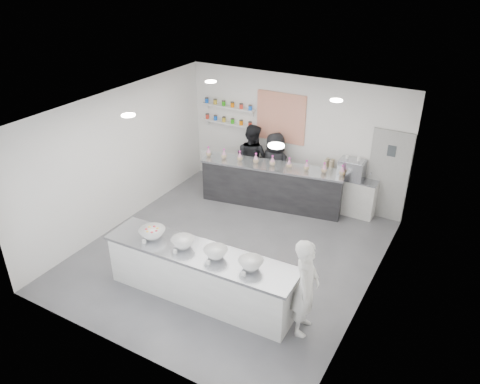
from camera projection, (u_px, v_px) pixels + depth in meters
name	position (u px, v px, depth m)	size (l,w,h in m)	color
floor	(230.00, 253.00, 9.52)	(6.00, 6.00, 0.00)	#515156
ceiling	(229.00, 111.00, 8.13)	(6.00, 6.00, 0.00)	white
back_wall	(294.00, 138.00, 11.14)	(5.50, 5.50, 0.00)	white
left_wall	(119.00, 159.00, 10.03)	(6.00, 6.00, 0.00)	white
right_wall	(374.00, 225.00, 7.62)	(6.00, 6.00, 0.00)	white
back_door	(388.00, 176.00, 10.31)	(0.88, 0.04, 2.10)	#989896
pattern_panel	(281.00, 118.00, 11.06)	(1.25, 0.03, 1.20)	red
jar_shelf_lower	(229.00, 123.00, 11.78)	(1.45, 0.22, 0.04)	silver
jar_shelf_upper	(228.00, 107.00, 11.58)	(1.45, 0.22, 0.04)	silver
preserve_jars	(228.00, 112.00, 11.63)	(1.45, 0.10, 0.56)	red
downlight_0	(128.00, 115.00, 7.98)	(0.24, 0.24, 0.02)	white
downlight_1	(276.00, 146.00, 6.76)	(0.24, 0.24, 0.02)	white
downlight_2	(211.00, 82.00, 9.98)	(0.24, 0.24, 0.02)	white
downlight_3	(336.00, 100.00, 8.76)	(0.24, 0.24, 0.02)	white
prep_counter	(200.00, 275.00, 8.12)	(3.51, 0.80, 0.96)	silver
back_bar	(272.00, 186.00, 11.07)	(3.36, 0.61, 1.04)	black
sneeze_guard	(269.00, 165.00, 10.52)	(3.31, 0.01, 0.28)	white
espresso_ledge	(349.00, 196.00, 10.78)	(1.20, 0.38, 0.89)	silver
espresso_machine	(352.00, 169.00, 10.48)	(0.57, 0.39, 0.43)	#93969E
cup_stacks	(329.00, 166.00, 10.73)	(0.24, 0.24, 0.33)	#928360
prep_bowls	(199.00, 248.00, 7.86)	(2.36, 0.51, 0.17)	white
label_cards	(180.00, 266.00, 7.48)	(2.01, 0.04, 0.07)	white
cookie_bags	(272.00, 161.00, 10.77)	(3.33, 0.13, 0.25)	pink
woman_prep	(306.00, 288.00, 7.24)	(0.62, 0.40, 1.69)	white
staff_left	(252.00, 159.00, 11.51)	(0.87, 0.68, 1.79)	black
staff_right	(275.00, 166.00, 11.26)	(0.83, 0.54, 1.69)	black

